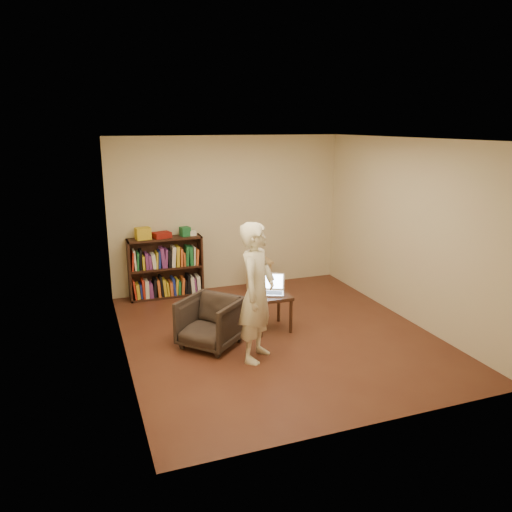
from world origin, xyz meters
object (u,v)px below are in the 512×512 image
object	(u,v)px
bookshelf	(166,271)
person	(257,292)
stool	(259,266)
side_table	(270,300)
laptop	(272,289)
armchair	(210,322)

from	to	relation	value
bookshelf	person	world-z (taller)	person
bookshelf	stool	size ratio (longest dim) A/B	2.15
stool	side_table	distance (m)	1.63
bookshelf	laptop	size ratio (longest dim) A/B	2.51
armchair	person	world-z (taller)	person
stool	side_table	size ratio (longest dim) A/B	1.09
armchair	person	size ratio (longest dim) A/B	0.42
side_table	person	distance (m)	1.00
laptop	person	bearing A→B (deg)	-98.15
armchair	laptop	xyz separation A→B (m)	(0.97, 0.30, 0.25)
laptop	person	size ratio (longest dim) A/B	0.28
bookshelf	side_table	xyz separation A→B (m)	(1.11, -1.87, -0.01)
bookshelf	stool	world-z (taller)	bookshelf
bookshelf	armchair	xyz separation A→B (m)	(0.19, -2.11, -0.12)
stool	side_table	world-z (taller)	stool
laptop	bookshelf	bearing A→B (deg)	146.54
person	armchair	bearing A→B (deg)	80.48
bookshelf	person	size ratio (longest dim) A/B	0.71
side_table	person	size ratio (longest dim) A/B	0.30
stool	laptop	world-z (taller)	laptop
bookshelf	laptop	world-z (taller)	bookshelf
side_table	laptop	distance (m)	0.16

